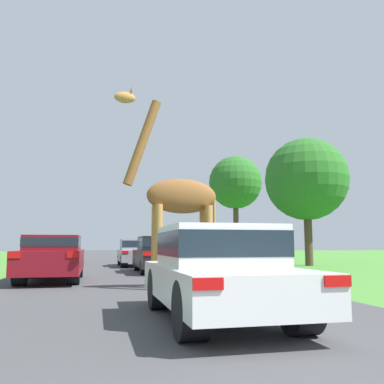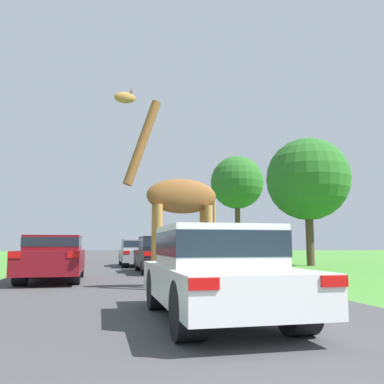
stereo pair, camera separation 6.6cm
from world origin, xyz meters
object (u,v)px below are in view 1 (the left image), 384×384
Objects in this scene: car_queue_right at (161,253)px; tree_left_edge at (306,179)px; car_queue_left at (53,256)px; tree_right_cluster at (235,183)px; car_far_ahead at (66,252)px; giraffe_near_road at (177,201)px; car_verge_right at (136,252)px; car_lead_maroon at (218,269)px.

car_queue_right is 0.63× the size of tree_left_edge.
tree_right_cluster is (12.25, 17.62, 5.40)m from car_queue_left.
car_queue_left is 14.06m from car_far_ahead.
car_queue_left is at bearing 46.29° from giraffe_near_road.
car_far_ahead is 0.57× the size of tree_left_edge.
car_verge_right reaches higher than car_far_ahead.
car_queue_right is (0.58, 6.38, -1.50)m from giraffe_near_road.
car_queue_right is 0.99× the size of car_verge_right.
car_far_ahead is 14.38m from tree_right_cluster.
car_queue_left is 1.01× the size of car_verge_right.
car_queue_right is at bearing -7.29° from giraffe_near_road.
car_verge_right is 10.21m from tree_left_edge.
car_queue_left is 0.54× the size of tree_right_cluster.
tree_left_edge reaches higher than car_queue_right.
car_lead_maroon is at bearing -67.36° from car_queue_left.
car_lead_maroon is 10.93m from car_queue_right.
car_lead_maroon is at bearing -109.94° from tree_right_cluster.
car_verge_right is at bearing 96.45° from car_queue_right.
tree_right_cluster is at bearing 45.87° from car_verge_right.
car_verge_right is at bearing -134.13° from tree_right_cluster.
car_lead_maroon is 27.28m from tree_right_cluster.
tree_right_cluster is at bearing 15.61° from car_far_ahead.
giraffe_near_road is 13.69m from tree_left_edge.
tree_left_edge is at bearing -88.05° from tree_right_cluster.
giraffe_near_road is 22.78m from tree_right_cluster.
giraffe_near_road reaches higher than car_queue_right.
car_queue_left is 22.13m from tree_right_cluster.
tree_left_edge is at bearing -45.51° from giraffe_near_road.
car_far_ahead is at bearing 125.18° from car_verge_right.
tree_left_edge is 0.84× the size of tree_right_cluster.
car_lead_maroon is at bearing -80.29° from car_far_ahead.
car_far_ahead is 15.58m from tree_left_edge.
car_lead_maroon is 0.49× the size of tree_right_cluster.
car_lead_maroon is at bearing -90.87° from car_verge_right.
car_lead_maroon is 15.98m from car_verge_right.
car_far_ahead is (-4.50, 10.65, -0.08)m from car_queue_right.
car_lead_maroon is 0.92× the size of car_verge_right.
car_queue_right is at bearing -67.09° from car_far_ahead.
car_queue_right reaches higher than car_queue_left.
tree_left_edge is (8.67, 3.40, 3.98)m from car_queue_right.
giraffe_near_road is 0.75× the size of tree_left_edge.
car_verge_right is (3.93, -5.57, 0.07)m from car_far_ahead.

